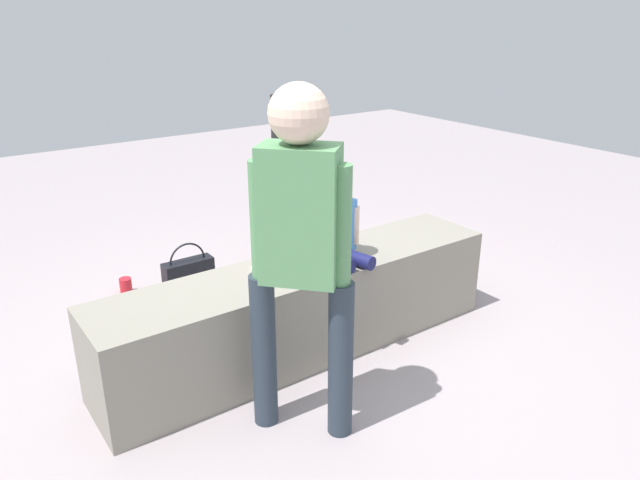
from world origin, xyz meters
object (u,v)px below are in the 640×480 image
object	(u,v)px
cake_plate	(273,265)
party_cup_red	(126,286)
gift_bag	(349,271)
handbag_black_leather	(189,277)
water_bottle_near_gift	(165,307)
adult_standing	(300,237)
child_seated	(336,222)

from	to	relation	value
cake_plate	party_cup_red	xyz separation A→B (m)	(-0.41, 1.22, -0.48)
cake_plate	gift_bag	distance (m)	1.02
handbag_black_leather	water_bottle_near_gift	bearing A→B (deg)	-137.84
gift_bag	party_cup_red	bearing A→B (deg)	147.46
gift_bag	party_cup_red	xyz separation A→B (m)	(-1.25, 0.80, -0.07)
cake_plate	handbag_black_leather	world-z (taller)	cake_plate
adult_standing	gift_bag	xyz separation A→B (m)	(1.05, 1.01, -0.80)
child_seated	water_bottle_near_gift	size ratio (longest dim) A/B	2.22
adult_standing	water_bottle_near_gift	bearing A→B (deg)	95.76
party_cup_red	handbag_black_leather	bearing A→B (deg)	-41.24
child_seated	party_cup_red	world-z (taller)	child_seated
party_cup_red	adult_standing	bearing A→B (deg)	-83.72
handbag_black_leather	adult_standing	bearing A→B (deg)	-94.91
child_seated	water_bottle_near_gift	bearing A→B (deg)	130.75
child_seated	party_cup_red	size ratio (longest dim) A/B	4.61
adult_standing	handbag_black_leather	world-z (taller)	adult_standing
handbag_black_leather	gift_bag	bearing A→B (deg)	-28.95
water_bottle_near_gift	handbag_black_leather	bearing A→B (deg)	42.16
adult_standing	gift_bag	bearing A→B (deg)	43.64
adult_standing	water_bottle_near_gift	size ratio (longest dim) A/B	7.00
gift_bag	handbag_black_leather	world-z (taller)	handbag_black_leather
child_seated	gift_bag	distance (m)	0.94
handbag_black_leather	party_cup_red	bearing A→B (deg)	138.76
water_bottle_near_gift	handbag_black_leather	size ratio (longest dim) A/B	0.58
cake_plate	party_cup_red	distance (m)	1.37
child_seated	handbag_black_leather	world-z (taller)	child_seated
cake_plate	handbag_black_leather	size ratio (longest dim) A/B	0.60
child_seated	gift_bag	world-z (taller)	child_seated
child_seated	gift_bag	size ratio (longest dim) A/B	1.72
gift_bag	water_bottle_near_gift	xyz separation A→B (m)	(-1.18, 0.28, -0.02)
party_cup_red	handbag_black_leather	distance (m)	0.44
water_bottle_near_gift	handbag_black_leather	world-z (taller)	handbag_black_leather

